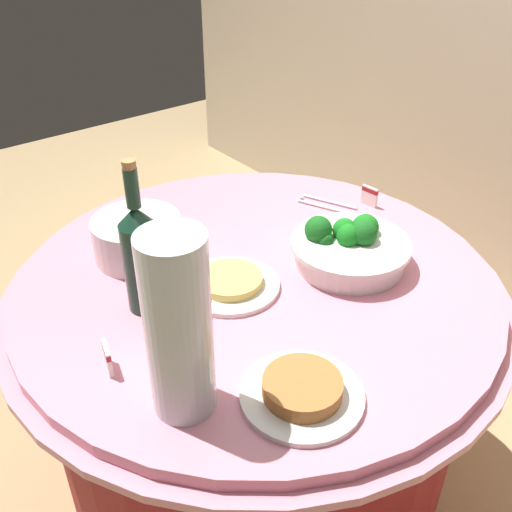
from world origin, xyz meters
The scene contains 11 objects.
ground_plane centered at (0.00, 0.00, 0.00)m, with size 6.00×6.00×0.00m, color tan.
buffet_table centered at (0.00, 0.00, 0.38)m, with size 1.16×1.16×0.74m.
broccoli_bowl centered at (0.10, 0.20, 0.78)m, with size 0.28×0.28×0.11m.
plate_stack centered at (-0.24, -0.17, 0.79)m, with size 0.21×0.21×0.10m.
wine_bottle centered at (-0.05, -0.26, 0.87)m, with size 0.07×0.07×0.34m.
decorative_fruit_vase centered at (0.23, -0.34, 0.90)m, with size 0.11×0.11×0.34m.
serving_tongs centered at (-0.14, 0.36, 0.74)m, with size 0.16×0.10×0.01m.
food_plate_peanuts centered at (0.35, -0.17, 0.76)m, with size 0.22×0.22×0.04m.
food_plate_noodles centered at (0.01, -0.08, 0.75)m, with size 0.22×0.22×0.03m.
label_placard_front centered at (0.07, -0.41, 0.77)m, with size 0.05×0.02×0.05m.
label_placard_mid centered at (-0.07, 0.46, 0.77)m, with size 0.05×0.01×0.05m.
Camera 1 is at (0.86, -0.69, 1.51)m, focal length 40.87 mm.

